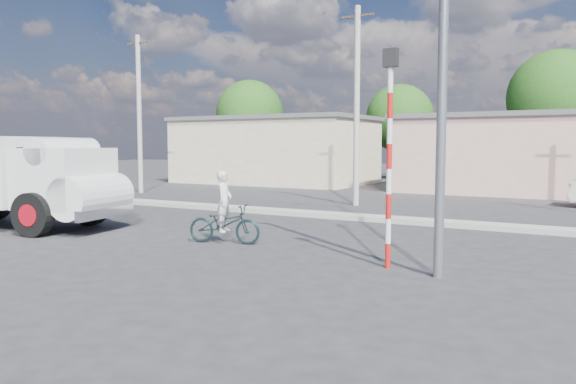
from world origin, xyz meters
The scene contains 10 objects.
ground_plane centered at (0.00, 0.00, 0.00)m, with size 120.00×120.00×0.00m, color #29292B.
median centered at (0.00, 8.00, 0.08)m, with size 40.00×0.80×0.16m, color #99968E.
truck centered at (-8.28, 1.16, 1.51)m, with size 6.90×3.56×2.72m.
bicycle centered at (-1.35, 2.14, 0.49)m, with size 0.65×1.88×0.99m, color black.
cyclist centered at (-1.35, 2.14, 0.77)m, with size 0.56×0.37×1.53m, color silver.
traffic_pole centered at (3.20, 1.50, 2.59)m, with size 0.28×0.18×4.36m.
streetlight centered at (4.14, 1.20, 4.96)m, with size 2.34×0.22×9.00m.
building_row centered at (1.10, 22.00, 2.13)m, with size 37.80×7.30×4.44m.
tree_row centered at (3.76, 28.45, 4.99)m, with size 43.62×7.43×8.42m.
utility_poles centered at (3.25, 12.00, 4.07)m, with size 35.40×0.24×8.00m.
Camera 1 is at (7.05, -9.17, 2.49)m, focal length 35.00 mm.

